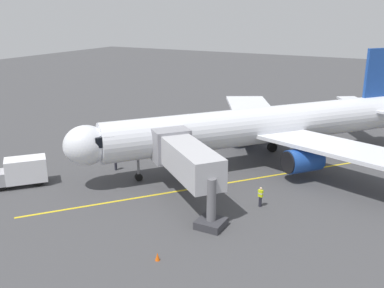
# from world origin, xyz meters

# --- Properties ---
(ground_plane) EXTENTS (220.00, 220.00, 0.00)m
(ground_plane) POSITION_xyz_m (0.00, 0.00, 0.00)
(ground_plane) COLOR #424244
(apron_lead_in_line) EXTENTS (25.52, 31.11, 0.01)m
(apron_lead_in_line) POSITION_xyz_m (1.63, 7.41, 0.01)
(apron_lead_in_line) COLOR yellow
(apron_lead_in_line) RESTS_ON ground
(airplane) EXTENTS (32.06, 33.91, 11.50)m
(airplane) POSITION_xyz_m (1.45, 1.19, 4.00)
(airplane) COLOR silver
(airplane) RESTS_ON ground
(jet_bridge) EXTENTS (10.06, 8.83, 5.40)m
(jet_bridge) POSITION_xyz_m (4.44, 13.32, 3.76)
(jet_bridge) COLOR #B7B7BC
(jet_bridge) RESTS_ON ground
(ground_crew_marshaller) EXTENTS (0.43, 0.30, 1.71)m
(ground_crew_marshaller) POSITION_xyz_m (13.87, 10.61, 0.89)
(ground_crew_marshaller) COLOR #23232D
(ground_crew_marshaller) RESTS_ON ground
(ground_crew_wing_walker) EXTENTS (0.44, 0.33, 1.71)m
(ground_crew_wing_walker) POSITION_xyz_m (-1.95, 11.75, 0.89)
(ground_crew_wing_walker) COLOR #23232D
(ground_crew_wing_walker) RESTS_ON ground
(box_truck_near_nose) EXTENTS (4.50, 4.74, 2.62)m
(box_truck_near_nose) POSITION_xyz_m (18.93, 17.94, 1.39)
(box_truck_near_nose) COLOR #9E9EA3
(box_truck_near_nose) RESTS_ON ground
(tug_portside) EXTENTS (2.53, 2.75, 1.50)m
(tug_portside) POSITION_xyz_m (10.55, -9.90, 0.70)
(tug_portside) COLOR #9E9EA3
(tug_portside) RESTS_ON ground
(safety_cone_nose_left) EXTENTS (0.32, 0.32, 0.55)m
(safety_cone_nose_left) POSITION_xyz_m (1.18, 22.60, 0.28)
(safety_cone_nose_left) COLOR #F2590F
(safety_cone_nose_left) RESTS_ON ground
(safety_cone_nose_right) EXTENTS (0.32, 0.32, 0.55)m
(safety_cone_nose_right) POSITION_xyz_m (20.10, 6.49, 0.28)
(safety_cone_nose_right) COLOR #F2590F
(safety_cone_nose_right) RESTS_ON ground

